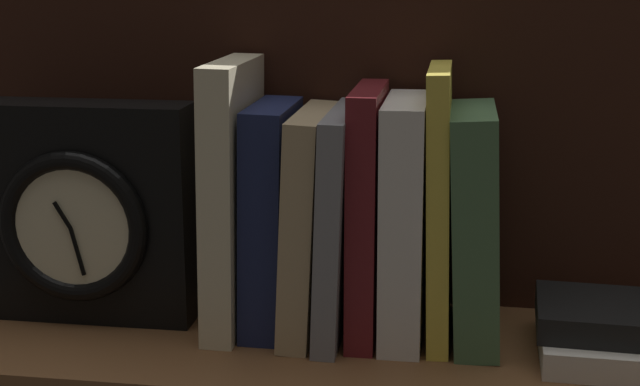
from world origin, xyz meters
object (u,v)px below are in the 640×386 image
object	(u,v)px
book_cream_twain	(233,196)
framed_clock	(84,214)
book_white_catcher	(405,219)
book_green_romantic	(475,226)
book_stack_side	(632,333)
book_maroon_dawkins	(367,212)
book_yellow_seinlanguage	(440,205)
book_navy_bierce	(271,217)
book_gray_chess	(338,222)
book_tan_shortstories	(308,222)

from	to	relation	value
book_cream_twain	framed_clock	bearing A→B (deg)	-177.16
book_white_catcher	book_green_romantic	distance (cm)	6.52
book_cream_twain	book_green_romantic	world-z (taller)	book_cream_twain
book_white_catcher	book_stack_side	distance (cm)	22.74
book_white_catcher	framed_clock	distance (cm)	31.35
book_maroon_dawkins	book_white_catcher	bearing A→B (deg)	0.00
book_yellow_seinlanguage	book_stack_side	bearing A→B (deg)	-9.65
book_yellow_seinlanguage	book_navy_bierce	bearing A→B (deg)	180.00
book_gray_chess	book_white_catcher	world-z (taller)	book_white_catcher
book_tan_shortstories	framed_clock	xyz separation A→B (cm)	(-22.20, -0.74, 0.08)
book_navy_bierce	book_green_romantic	xyz separation A→B (cm)	(19.28, 0.00, 0.01)
book_yellow_seinlanguage	book_white_catcher	bearing A→B (deg)	180.00
book_green_romantic	book_cream_twain	bearing A→B (deg)	180.00
book_cream_twain	book_yellow_seinlanguage	world-z (taller)	book_cream_twain
book_maroon_dawkins	book_tan_shortstories	bearing A→B (deg)	180.00
book_yellow_seinlanguage	book_green_romantic	bearing A→B (deg)	0.00
book_white_catcher	book_green_romantic	xyz separation A→B (cm)	(6.51, 0.00, -0.37)
book_maroon_dawkins	book_green_romantic	world-z (taller)	book_maroon_dawkins
framed_clock	book_stack_side	size ratio (longest dim) A/B	1.24
book_cream_twain	book_yellow_seinlanguage	distance (cm)	19.70
book_cream_twain	book_tan_shortstories	xyz separation A→B (cm)	(7.36, 0.00, -2.29)
book_maroon_dawkins	book_white_catcher	distance (cm)	3.57
book_gray_chess	book_yellow_seinlanguage	bearing A→B (deg)	0.00
book_navy_bierce	framed_clock	world-z (taller)	book_navy_bierce
book_maroon_dawkins	book_stack_side	bearing A→B (deg)	-7.00
book_navy_bierce	book_yellow_seinlanguage	world-z (taller)	book_yellow_seinlanguage
book_white_catcher	book_yellow_seinlanguage	world-z (taller)	book_yellow_seinlanguage
book_cream_twain	book_green_romantic	xyz separation A→B (cm)	(23.01, 0.00, -2.00)
book_gray_chess	book_green_romantic	size ratio (longest dim) A/B	0.98
book_tan_shortstories	book_gray_chess	bearing A→B (deg)	0.00
book_white_catcher	book_stack_side	size ratio (longest dim) A/B	1.30
book_gray_chess	book_green_romantic	world-z (taller)	book_green_romantic
book_gray_chess	book_maroon_dawkins	bearing A→B (deg)	0.00
book_cream_twain	book_yellow_seinlanguage	size ratio (longest dim) A/B	1.01
book_cream_twain	book_gray_chess	bearing A→B (deg)	0.00
book_navy_bierce	book_white_catcher	bearing A→B (deg)	0.00
book_cream_twain	book_navy_bierce	world-z (taller)	book_cream_twain
book_cream_twain	book_maroon_dawkins	bearing A→B (deg)	0.00
book_white_catcher	framed_clock	world-z (taller)	book_white_catcher
book_white_catcher	book_stack_side	world-z (taller)	book_white_catcher
book_gray_chess	book_green_romantic	xyz separation A→B (cm)	(12.77, 0.00, 0.20)
book_yellow_seinlanguage	book_gray_chess	bearing A→B (deg)	180.00
book_maroon_dawkins	book_stack_side	world-z (taller)	book_maroon_dawkins
book_cream_twain	book_tan_shortstories	distance (cm)	7.71
book_tan_shortstories	framed_clock	world-z (taller)	framed_clock
book_yellow_seinlanguage	book_stack_side	size ratio (longest dim) A/B	1.47
book_tan_shortstories	book_yellow_seinlanguage	distance (cm)	12.53
book_cream_twain	book_stack_side	size ratio (longest dim) A/B	1.48
book_tan_shortstories	book_cream_twain	bearing A→B (deg)	180.00
book_cream_twain	framed_clock	size ratio (longest dim) A/B	1.20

